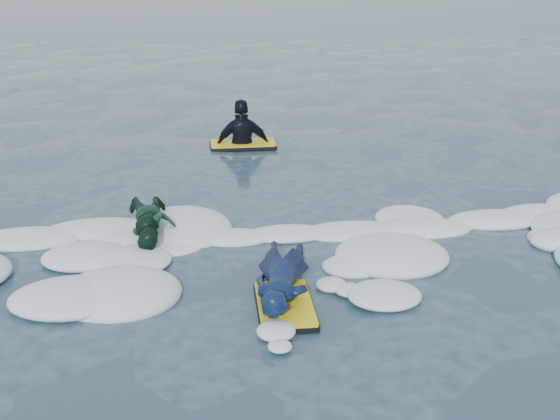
{
  "coord_description": "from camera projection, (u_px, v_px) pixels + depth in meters",
  "views": [
    {
      "loc": [
        0.17,
        -6.17,
        3.12
      ],
      "look_at": [
        1.04,
        1.6,
        0.25
      ],
      "focal_mm": 45.0,
      "sensor_mm": 36.0,
      "label": 1
    }
  ],
  "objects": [
    {
      "name": "prone_child_unit",
      "position": [
        152.0,
        225.0,
        7.93
      ],
      "size": [
        0.6,
        1.19,
        0.44
      ],
      "rotation": [
        0.0,
        0.0,
        1.43
      ],
      "color": "black",
      "rests_on": "ground"
    },
    {
      "name": "ground",
      "position": [
        192.0,
        295.0,
        6.81
      ],
      "size": [
        120.0,
        120.0,
        0.0
      ],
      "primitive_type": "plane",
      "color": "#19263C",
      "rests_on": "ground"
    },
    {
      "name": "foam_band",
      "position": [
        192.0,
        253.0,
        7.77
      ],
      "size": [
        12.0,
        3.1,
        0.3
      ],
      "primitive_type": null,
      "color": "white",
      "rests_on": "ground"
    },
    {
      "name": "waiting_rider_unit",
      "position": [
        243.0,
        148.0,
        12.01
      ],
      "size": [
        1.13,
        0.64,
        1.67
      ],
      "rotation": [
        0.0,
        0.0,
        0.02
      ],
      "color": "black",
      "rests_on": "ground"
    },
    {
      "name": "prone_woman_unit",
      "position": [
        282.0,
        281.0,
        6.67
      ],
      "size": [
        0.81,
        1.51,
        0.37
      ],
      "rotation": [
        0.0,
        0.0,
        1.56
      ],
      "color": "black",
      "rests_on": "ground"
    }
  ]
}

